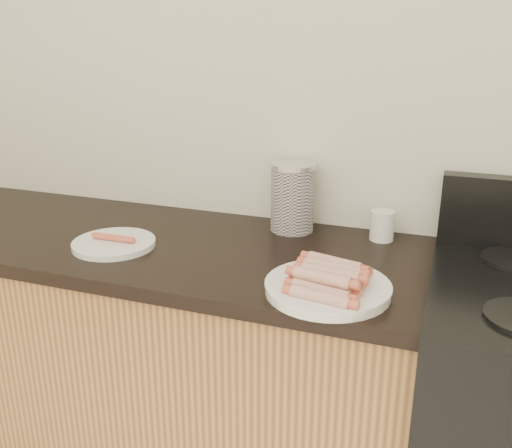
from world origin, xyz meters
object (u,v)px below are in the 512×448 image
(main_plate, at_px, (328,289))
(mug, at_px, (382,225))
(side_plate, at_px, (114,244))
(canister, at_px, (292,197))

(main_plate, relative_size, mug, 3.36)
(main_plate, distance_m, mug, 0.42)
(side_plate, relative_size, canister, 1.12)
(side_plate, bearing_deg, mug, 23.91)
(main_plate, bearing_deg, side_plate, 172.22)
(canister, relative_size, mug, 2.39)
(main_plate, xyz_separation_m, canister, (-0.21, 0.40, 0.10))
(side_plate, bearing_deg, canister, 35.00)
(canister, bearing_deg, side_plate, -145.00)
(side_plate, xyz_separation_m, mug, (0.72, 0.32, 0.04))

